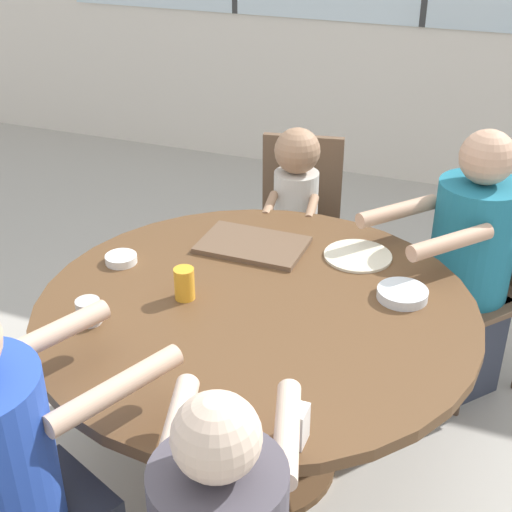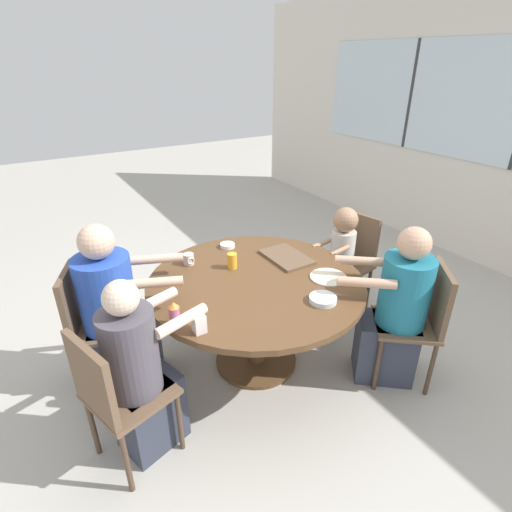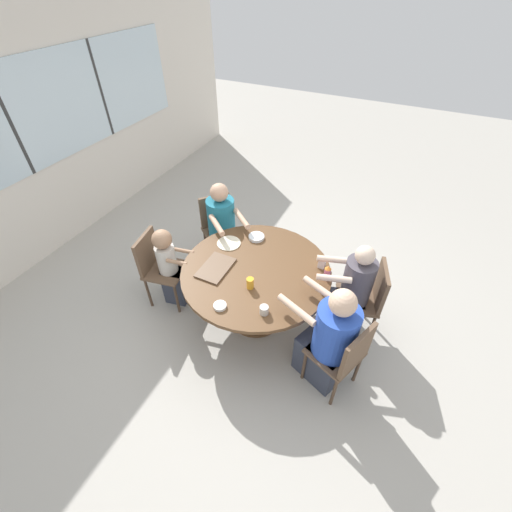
{
  "view_description": "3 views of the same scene",
  "coord_description": "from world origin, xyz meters",
  "px_view_note": "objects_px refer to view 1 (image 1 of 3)",
  "views": [
    {
      "loc": [
        0.73,
        -1.85,
        1.98
      ],
      "look_at": [
        0.0,
        0.0,
        0.89
      ],
      "focal_mm": 50.0,
      "sensor_mm": 36.0,
      "label": 1
    },
    {
      "loc": [
        1.99,
        -1.23,
        2.06
      ],
      "look_at": [
        0.0,
        0.0,
        0.89
      ],
      "focal_mm": 28.0,
      "sensor_mm": 36.0,
      "label": 2
    },
    {
      "loc": [
        -2.16,
        -1.05,
        3.03
      ],
      "look_at": [
        0.0,
        0.0,
        0.89
      ],
      "focal_mm": 24.0,
      "sensor_mm": 36.0,
      "label": 3
    }
  ],
  "objects_px": {
    "person_toddler": "(294,234)",
    "bowl_white_shallow": "(402,294)",
    "chair_for_toddler": "(299,212)",
    "person_woman_green_shirt": "(460,282)",
    "person_man_teal_shirt": "(9,505)",
    "chair_for_woman_green_shirt": "(491,269)",
    "sippy_cup": "(232,428)",
    "bowl_cereal": "(121,259)",
    "coffee_mug": "(89,312)",
    "juice_glass": "(184,284)",
    "milk_carton_small": "(294,424)"
  },
  "relations": [
    {
      "from": "person_toddler",
      "to": "bowl_white_shallow",
      "type": "xyz_separation_m",
      "value": [
        0.62,
        -0.73,
        0.24
      ]
    },
    {
      "from": "juice_glass",
      "to": "bowl_cereal",
      "type": "bearing_deg",
      "value": 157.84
    },
    {
      "from": "coffee_mug",
      "to": "milk_carton_small",
      "type": "bearing_deg",
      "value": -19.1
    },
    {
      "from": "chair_for_woman_green_shirt",
      "to": "chair_for_toddler",
      "type": "bearing_deg",
      "value": 25.05
    },
    {
      "from": "person_toddler",
      "to": "bowl_cereal",
      "type": "xyz_separation_m",
      "value": [
        -0.38,
        -0.86,
        0.23
      ]
    },
    {
      "from": "coffee_mug",
      "to": "sippy_cup",
      "type": "distance_m",
      "value": 0.73
    },
    {
      "from": "bowl_white_shallow",
      "to": "chair_for_toddler",
      "type": "bearing_deg",
      "value": 126.51
    },
    {
      "from": "person_man_teal_shirt",
      "to": "chair_for_woman_green_shirt",
      "type": "bearing_deg",
      "value": 80.67
    },
    {
      "from": "chair_for_woman_green_shirt",
      "to": "chair_for_toddler",
      "type": "distance_m",
      "value": 0.94
    },
    {
      "from": "chair_for_woman_green_shirt",
      "to": "chair_for_toddler",
      "type": "xyz_separation_m",
      "value": [
        -0.91,
        0.23,
        0.0
      ]
    },
    {
      "from": "person_woman_green_shirt",
      "to": "coffee_mug",
      "type": "xyz_separation_m",
      "value": [
        -1.04,
        -1.02,
        0.23
      ]
    },
    {
      "from": "person_man_teal_shirt",
      "to": "milk_carton_small",
      "type": "distance_m",
      "value": 0.78
    },
    {
      "from": "milk_carton_small",
      "to": "bowl_cereal",
      "type": "relative_size",
      "value": 0.93
    },
    {
      "from": "chair_for_woman_green_shirt",
      "to": "milk_carton_small",
      "type": "relative_size",
      "value": 8.22
    },
    {
      "from": "chair_for_woman_green_shirt",
      "to": "person_man_teal_shirt",
      "type": "relative_size",
      "value": 0.75
    },
    {
      "from": "sippy_cup",
      "to": "bowl_white_shallow",
      "type": "distance_m",
      "value": 0.9
    },
    {
      "from": "bowl_white_shallow",
      "to": "bowl_cereal",
      "type": "distance_m",
      "value": 1.01
    },
    {
      "from": "juice_glass",
      "to": "chair_for_toddler",
      "type": "bearing_deg",
      "value": 88.54
    },
    {
      "from": "person_man_teal_shirt",
      "to": "sippy_cup",
      "type": "height_order",
      "value": "person_man_teal_shirt"
    },
    {
      "from": "juice_glass",
      "to": "bowl_cereal",
      "type": "height_order",
      "value": "juice_glass"
    },
    {
      "from": "bowl_cereal",
      "to": "coffee_mug",
      "type": "bearing_deg",
      "value": -73.51
    },
    {
      "from": "person_toddler",
      "to": "sippy_cup",
      "type": "distance_m",
      "value": 1.66
    },
    {
      "from": "person_man_teal_shirt",
      "to": "chair_for_toddler",
      "type": "bearing_deg",
      "value": 107.85
    },
    {
      "from": "coffee_mug",
      "to": "bowl_cereal",
      "type": "height_order",
      "value": "coffee_mug"
    },
    {
      "from": "person_woman_green_shirt",
      "to": "person_man_teal_shirt",
      "type": "relative_size",
      "value": 0.98
    },
    {
      "from": "chair_for_woman_green_shirt",
      "to": "bowl_cereal",
      "type": "distance_m",
      "value": 1.49
    },
    {
      "from": "person_woman_green_shirt",
      "to": "juice_glass",
      "type": "height_order",
      "value": "person_woman_green_shirt"
    },
    {
      "from": "chair_for_toddler",
      "to": "coffee_mug",
      "type": "relative_size",
      "value": 10.5
    },
    {
      "from": "chair_for_woman_green_shirt",
      "to": "person_man_teal_shirt",
      "type": "distance_m",
      "value": 2.02
    },
    {
      "from": "person_man_teal_shirt",
      "to": "juice_glass",
      "type": "xyz_separation_m",
      "value": [
        0.12,
        0.81,
        0.24
      ]
    },
    {
      "from": "chair_for_toddler",
      "to": "coffee_mug",
      "type": "distance_m",
      "value": 1.42
    },
    {
      "from": "person_woman_green_shirt",
      "to": "person_toddler",
      "type": "distance_m",
      "value": 0.8
    },
    {
      "from": "chair_for_woman_green_shirt",
      "to": "bowl_white_shallow",
      "type": "xyz_separation_m",
      "value": [
        -0.26,
        -0.65,
        0.2
      ]
    },
    {
      "from": "person_woman_green_shirt",
      "to": "bowl_cereal",
      "type": "relative_size",
      "value": 9.91
    },
    {
      "from": "milk_carton_small",
      "to": "bowl_white_shallow",
      "type": "distance_m",
      "value": 0.78
    },
    {
      "from": "person_woman_green_shirt",
      "to": "bowl_white_shallow",
      "type": "distance_m",
      "value": 0.58
    },
    {
      "from": "coffee_mug",
      "to": "bowl_white_shallow",
      "type": "bearing_deg",
      "value": 29.47
    },
    {
      "from": "sippy_cup",
      "to": "juice_glass",
      "type": "xyz_separation_m",
      "value": [
        -0.43,
        0.6,
        -0.02
      ]
    },
    {
      "from": "chair_for_toddler",
      "to": "sippy_cup",
      "type": "distance_m",
      "value": 1.8
    },
    {
      "from": "person_woman_green_shirt",
      "to": "bowl_cereal",
      "type": "distance_m",
      "value": 1.34
    },
    {
      "from": "chair_for_toddler",
      "to": "person_toddler",
      "type": "relative_size",
      "value": 0.89
    },
    {
      "from": "coffee_mug",
      "to": "juice_glass",
      "type": "height_order",
      "value": "juice_glass"
    },
    {
      "from": "chair_for_toddler",
      "to": "person_woman_green_shirt",
      "type": "distance_m",
      "value": 0.88
    },
    {
      "from": "coffee_mug",
      "to": "sippy_cup",
      "type": "bearing_deg",
      "value": -29.09
    },
    {
      "from": "chair_for_woman_green_shirt",
      "to": "bowl_cereal",
      "type": "xyz_separation_m",
      "value": [
        -1.26,
        -0.78,
        0.2
      ]
    },
    {
      "from": "person_toddler",
      "to": "sippy_cup",
      "type": "xyz_separation_m",
      "value": [
        0.37,
        -1.59,
        0.3
      ]
    },
    {
      "from": "chair_for_woman_green_shirt",
      "to": "bowl_white_shallow",
      "type": "relative_size",
      "value": 5.16
    },
    {
      "from": "coffee_mug",
      "to": "person_toddler",
      "type": "bearing_deg",
      "value": 77.55
    },
    {
      "from": "person_toddler",
      "to": "bowl_white_shallow",
      "type": "bearing_deg",
      "value": 119.81
    },
    {
      "from": "sippy_cup",
      "to": "bowl_white_shallow",
      "type": "relative_size",
      "value": 0.88
    }
  ]
}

